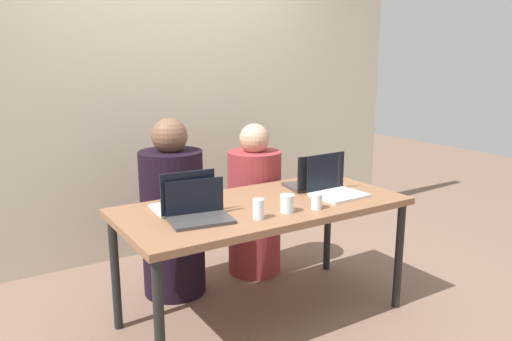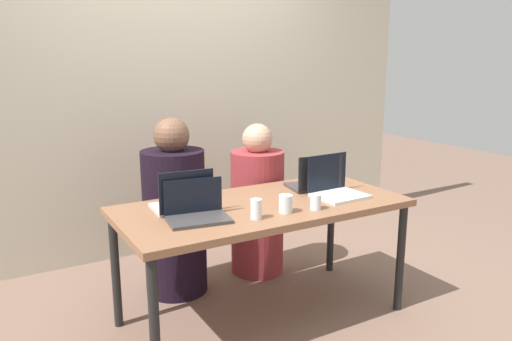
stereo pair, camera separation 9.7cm
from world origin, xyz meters
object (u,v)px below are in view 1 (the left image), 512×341
at_px(water_glass_right, 317,202).
at_px(water_glass_left, 258,210).
at_px(water_glass_center, 287,205).
at_px(laptop_front_right, 334,186).
at_px(person_on_left, 173,217).
at_px(laptop_front_left, 199,212).
at_px(person_on_right, 254,207).
at_px(laptop_back_left, 183,202).
at_px(laptop_back_right, 313,181).

distance_m(water_glass_right, water_glass_left, 0.37).
relative_size(water_glass_center, water_glass_left, 0.91).
bearing_deg(laptop_front_right, person_on_left, 136.20).
bearing_deg(laptop_front_right, laptop_front_left, 177.37).
bearing_deg(water_glass_right, person_on_left, 120.90).
bearing_deg(person_on_right, laptop_back_left, 49.47).
height_order(laptop_front_right, water_glass_left, laptop_front_right).
relative_size(person_on_left, water_glass_center, 12.05).
distance_m(person_on_left, laptop_front_left, 0.74).
bearing_deg(water_glass_center, person_on_right, 70.01).
height_order(person_on_left, person_on_right, person_on_left).
bearing_deg(laptop_back_left, laptop_front_right, 172.76).
bearing_deg(water_glass_left, laptop_back_left, 130.40).
distance_m(laptop_front_left, laptop_back_right, 0.92).
distance_m(person_on_left, water_glass_right, 1.03).
height_order(laptop_front_right, water_glass_center, laptop_front_right).
relative_size(laptop_front_right, water_glass_left, 2.90).
relative_size(laptop_front_left, laptop_front_right, 1.10).
height_order(laptop_front_right, laptop_back_left, laptop_front_right).
bearing_deg(laptop_back_right, person_on_left, -23.15).
distance_m(laptop_front_left, water_glass_center, 0.49).
bearing_deg(person_on_right, laptop_front_right, 118.79).
relative_size(water_glass_center, water_glass_right, 1.15).
bearing_deg(water_glass_right, water_glass_left, 176.42).
relative_size(laptop_back_left, water_glass_center, 3.27).
distance_m(laptop_back_left, water_glass_right, 0.74).
height_order(laptop_back_left, water_glass_center, laptop_back_left).
bearing_deg(laptop_back_right, water_glass_left, 38.07).
bearing_deg(laptop_front_left, water_glass_right, -6.34).
bearing_deg(laptop_back_left, water_glass_center, 150.35).
height_order(person_on_left, laptop_back_right, person_on_left).
distance_m(person_on_left, water_glass_center, 0.92).
xyz_separation_m(person_on_left, water_glass_left, (0.14, -0.83, 0.25)).
bearing_deg(person_on_right, water_glass_center, 86.39).
distance_m(laptop_back_right, water_glass_left, 0.70).
xyz_separation_m(person_on_left, laptop_back_right, (0.77, -0.50, 0.25)).
xyz_separation_m(water_glass_center, water_glass_left, (-0.19, -0.01, 0.00)).
bearing_deg(water_glass_center, person_on_left, 112.33).
height_order(person_on_right, laptop_front_left, person_on_right).
bearing_deg(laptop_back_right, laptop_front_right, 106.64).
xyz_separation_m(laptop_front_left, laptop_back_right, (0.90, 0.18, 0.01)).
xyz_separation_m(laptop_back_left, water_glass_left, (0.28, -0.33, -0.01)).
relative_size(person_on_right, laptop_front_left, 3.21).
xyz_separation_m(laptop_front_right, water_glass_center, (-0.45, -0.13, -0.01)).
height_order(person_on_right, water_glass_left, person_on_right).
height_order(laptop_front_left, water_glass_right, laptop_front_left).
height_order(person_on_left, water_glass_left, person_on_left).
bearing_deg(water_glass_right, laptop_back_right, 54.32).
distance_m(person_on_left, laptop_front_right, 1.07).
height_order(person_on_left, water_glass_right, person_on_left).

